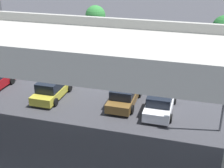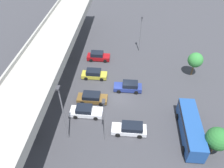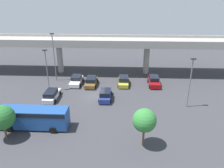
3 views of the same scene
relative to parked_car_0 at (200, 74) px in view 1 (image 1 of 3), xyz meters
name	(u,v)px [view 1 (image 1 of 3)]	position (x,y,z in m)	size (l,w,h in m)	color
ground_plane	(120,80)	(7.06, 1.54, -0.75)	(117.12, 117.12, 0.00)	#38383D
highway_overpass	(64,53)	(7.06, 13.20, 5.48)	(55.85, 6.87, 7.51)	#9E9B93
parked_car_0	(200,74)	(0.00, 0.00, 0.00)	(2.00, 4.73, 1.56)	silver
parked_car_1	(160,103)	(2.68, 6.55, -0.05)	(2.12, 4.77, 1.53)	silver
parked_car_2	(124,95)	(5.53, 6.06, -0.03)	(2.08, 4.72, 1.51)	brown
parked_car_3	(108,66)	(8.60, 0.44, 0.02)	(1.99, 4.60, 1.65)	navy
parked_car_4	(52,89)	(11.47, 6.61, -0.01)	(2.04, 4.47, 1.57)	gold
shuttle_bus	(201,42)	(0.25, -7.96, 0.83)	(8.69, 2.56, 2.65)	#1E478C
lamp_post_mid_lot	(2,17)	(20.95, -1.45, 3.69)	(0.70, 0.35, 7.54)	slate
lamp_post_by_overpass	(224,48)	(-1.46, 3.29, 3.58)	(0.70, 0.35, 7.32)	slate
tree_front_left	(224,28)	(-2.20, -10.36, 2.05)	(2.84, 2.84, 4.23)	brown
tree_front_centre	(95,16)	(13.68, -10.83, 2.46)	(2.60, 2.60, 4.53)	brown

